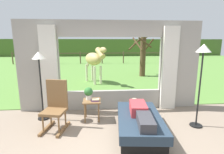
# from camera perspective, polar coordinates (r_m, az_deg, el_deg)

# --- Properties ---
(back_wall_with_window) EXTENTS (5.20, 0.12, 2.55)m
(back_wall_with_window) POSITION_cam_1_polar(r_m,az_deg,el_deg) (4.97, -0.42, 3.30)
(back_wall_with_window) COLOR #9E998E
(back_wall_with_window) RESTS_ON ground_plane
(curtain_panel_left) EXTENTS (0.44, 0.10, 2.40)m
(curtain_panel_left) POSITION_cam_1_polar(r_m,az_deg,el_deg) (5.01, -19.97, 2.10)
(curtain_panel_left) COLOR silver
(curtain_panel_left) RESTS_ON ground_plane
(curtain_panel_right) EXTENTS (0.44, 0.10, 2.40)m
(curtain_panel_right) POSITION_cam_1_polar(r_m,az_deg,el_deg) (5.24, 18.46, 2.59)
(curtain_panel_right) COLOR silver
(curtain_panel_right) RESTS_ON ground_plane
(outdoor_pasture_lawn) EXTENTS (36.00, 21.68, 0.02)m
(outdoor_pasture_lawn) POSITION_cam_1_polar(r_m,az_deg,el_deg) (15.93, -3.26, 4.39)
(outdoor_pasture_lawn) COLOR #568438
(outdoor_pasture_lawn) RESTS_ON ground_plane
(distant_hill_ridge) EXTENTS (36.00, 2.00, 2.40)m
(distant_hill_ridge) POSITION_cam_1_polar(r_m,az_deg,el_deg) (25.66, -3.82, 9.71)
(distant_hill_ridge) COLOR #456228
(distant_hill_ridge) RESTS_ON ground_plane
(recliner_sofa) EXTENTS (1.06, 1.78, 0.42)m
(recliner_sofa) POSITION_cam_1_polar(r_m,az_deg,el_deg) (3.89, 8.98, -15.18)
(recliner_sofa) COLOR black
(recliner_sofa) RESTS_ON ground_plane
(reclining_person) EXTENTS (0.40, 1.44, 0.22)m
(reclining_person) POSITION_cam_1_polar(r_m,az_deg,el_deg) (3.72, 9.31, -11.33)
(reclining_person) COLOR #B23338
(reclining_person) RESTS_ON recliner_sofa
(rocking_chair) EXTENTS (0.59, 0.76, 1.12)m
(rocking_chair) POSITION_cam_1_polar(r_m,az_deg,el_deg) (4.16, -18.14, -8.95)
(rocking_chair) COLOR brown
(rocking_chair) RESTS_ON ground_plane
(side_table) EXTENTS (0.44, 0.44, 0.52)m
(side_table) POSITION_cam_1_polar(r_m,az_deg,el_deg) (4.43, -6.69, -8.81)
(side_table) COLOR brown
(side_table) RESTS_ON ground_plane
(potted_plant) EXTENTS (0.22, 0.22, 0.32)m
(potted_plant) POSITION_cam_1_polar(r_m,az_deg,el_deg) (4.40, -7.79, -5.17)
(potted_plant) COLOR silver
(potted_plant) RESTS_ON side_table
(book_stack) EXTENTS (0.19, 0.14, 0.06)m
(book_stack) POSITION_cam_1_polar(r_m,az_deg,el_deg) (4.33, -5.53, -7.58)
(book_stack) COLOR #59336B
(book_stack) RESTS_ON side_table
(floor_lamp_left) EXTENTS (0.32, 0.32, 1.74)m
(floor_lamp_left) POSITION_cam_1_polar(r_m,az_deg,el_deg) (4.58, -22.95, 3.61)
(floor_lamp_left) COLOR black
(floor_lamp_left) RESTS_ON ground_plane
(floor_lamp_right) EXTENTS (0.32, 0.32, 1.92)m
(floor_lamp_right) POSITION_cam_1_polar(r_m,az_deg,el_deg) (4.30, 27.76, 4.76)
(floor_lamp_right) COLOR black
(floor_lamp_right) RESTS_ON ground_plane
(horse) EXTENTS (1.20, 1.74, 1.73)m
(horse) POSITION_cam_1_polar(r_m,az_deg,el_deg) (8.28, -5.96, 5.83)
(horse) COLOR tan
(horse) RESTS_ON outdoor_pasture_lawn
(pasture_tree) EXTENTS (1.80, 1.48, 2.61)m
(pasture_tree) POSITION_cam_1_polar(r_m,az_deg,el_deg) (10.09, 10.13, 7.41)
(pasture_tree) COLOR #4C3823
(pasture_tree) RESTS_ON outdoor_pasture_lawn
(pasture_fence_line) EXTENTS (16.10, 0.10, 1.10)m
(pasture_fence_line) POSITION_cam_1_polar(r_m,az_deg,el_deg) (16.11, -3.31, 7.09)
(pasture_fence_line) COLOR brown
(pasture_fence_line) RESTS_ON outdoor_pasture_lawn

